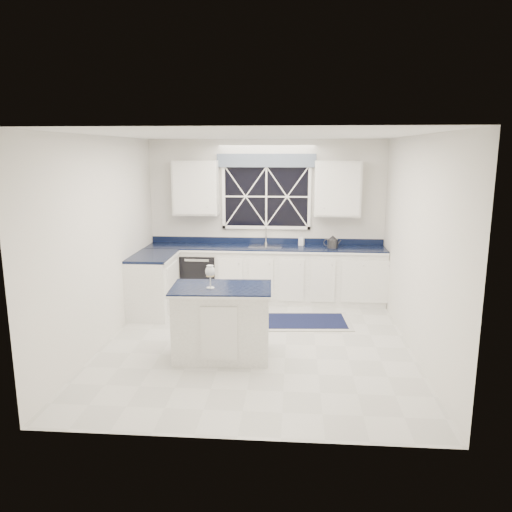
# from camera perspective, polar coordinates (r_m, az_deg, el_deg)

# --- Properties ---
(ground) EXTENTS (4.50, 4.50, 0.00)m
(ground) POSITION_cam_1_polar(r_m,az_deg,el_deg) (6.72, 0.03, -9.99)
(ground) COLOR beige
(ground) RESTS_ON ground
(back_wall) EXTENTS (4.00, 0.10, 2.70)m
(back_wall) POSITION_cam_1_polar(r_m,az_deg,el_deg) (8.56, 1.19, 4.16)
(back_wall) COLOR silver
(back_wall) RESTS_ON ground
(base_cabinets) EXTENTS (3.99, 1.60, 0.90)m
(base_cabinets) POSITION_cam_1_polar(r_m,az_deg,el_deg) (8.30, -1.31, -2.42)
(base_cabinets) COLOR white
(base_cabinets) RESTS_ON ground
(countertop) EXTENTS (3.98, 0.64, 0.04)m
(countertop) POSITION_cam_1_polar(r_m,az_deg,el_deg) (8.33, 1.06, 0.95)
(countertop) COLOR black
(countertop) RESTS_ON base_cabinets
(dishwasher) EXTENTS (0.60, 0.58, 0.82)m
(dishwasher) POSITION_cam_1_polar(r_m,az_deg,el_deg) (8.58, -6.32, -2.29)
(dishwasher) COLOR black
(dishwasher) RESTS_ON ground
(window) EXTENTS (1.65, 0.09, 1.26)m
(window) POSITION_cam_1_polar(r_m,az_deg,el_deg) (8.46, 1.18, 7.34)
(window) COLOR black
(window) RESTS_ON ground
(upper_cabinets) EXTENTS (3.10, 0.34, 0.90)m
(upper_cabinets) POSITION_cam_1_polar(r_m,az_deg,el_deg) (8.33, 1.14, 7.75)
(upper_cabinets) COLOR white
(upper_cabinets) RESTS_ON ground
(faucet) EXTENTS (0.05, 0.20, 0.30)m
(faucet) POSITION_cam_1_polar(r_m,az_deg,el_deg) (8.49, 1.14, 2.38)
(faucet) COLOR #B6B6B8
(faucet) RESTS_ON countertop
(island) EXTENTS (1.24, 0.78, 0.90)m
(island) POSITION_cam_1_polar(r_m,az_deg,el_deg) (6.19, -3.92, -7.52)
(island) COLOR white
(island) RESTS_ON ground
(rug) EXTENTS (1.43, 0.93, 0.02)m
(rug) POSITION_cam_1_polar(r_m,az_deg,el_deg) (7.55, 5.53, -7.43)
(rug) COLOR #ADADA8
(rug) RESTS_ON ground
(kettle) EXTENTS (0.29, 0.21, 0.21)m
(kettle) POSITION_cam_1_polar(r_m,az_deg,el_deg) (8.30, 8.73, 1.58)
(kettle) COLOR #2C2C2F
(kettle) RESTS_ON countertop
(wine_glass) EXTENTS (0.12, 0.12, 0.28)m
(wine_glass) POSITION_cam_1_polar(r_m,az_deg,el_deg) (5.96, -5.26, -1.88)
(wine_glass) COLOR silver
(wine_glass) RESTS_ON island
(soap_bottle) EXTENTS (0.11, 0.11, 0.20)m
(soap_bottle) POSITION_cam_1_polar(r_m,az_deg,el_deg) (8.45, 5.22, 1.87)
(soap_bottle) COLOR silver
(soap_bottle) RESTS_ON countertop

